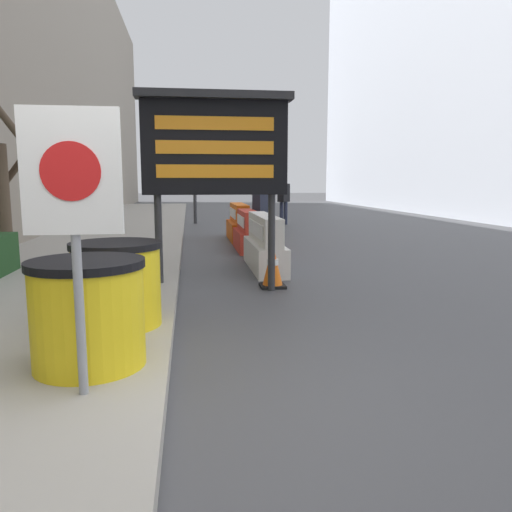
{
  "coord_description": "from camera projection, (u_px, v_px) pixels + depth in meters",
  "views": [
    {
      "loc": [
        0.18,
        -3.13,
        1.53
      ],
      "look_at": [
        1.25,
        4.91,
        0.3
      ],
      "focal_mm": 35.0,
      "sensor_mm": 36.0,
      "label": 1
    }
  ],
  "objects": [
    {
      "name": "pedestrian_passerby",
      "position": [
        284.0,
        197.0,
        17.52
      ],
      "size": [
        0.48,
        0.5,
        1.65
      ],
      "rotation": [
        0.0,
        0.0,
        0.85
      ],
      "color": "#23283D",
      "rests_on": "ground_plane"
    },
    {
      "name": "warning_sign",
      "position": [
        73.0,
        196.0,
        3.05
      ],
      "size": [
        0.6,
        0.08,
        1.82
      ],
      "color": "gray",
      "rests_on": "sidewalk_left"
    },
    {
      "name": "pedestrian_worker",
      "position": [
        263.0,
        205.0,
        11.41
      ],
      "size": [
        0.5,
        0.47,
        1.66
      ],
      "rotation": [
        0.0,
        0.0,
        0.63
      ],
      "color": "#514C42",
      "rests_on": "ground_plane"
    },
    {
      "name": "traffic_light_near_curb",
      "position": [
        194.0,
        130.0,
        17.51
      ],
      "size": [
        0.28,
        0.44,
        4.58
      ],
      "color": "#2D2D30",
      "rests_on": "ground_plane"
    },
    {
      "name": "traffic_cone_near",
      "position": [
        273.0,
        266.0,
        7.19
      ],
      "size": [
        0.36,
        0.36,
        0.64
      ],
      "color": "black",
      "rests_on": "ground_plane"
    },
    {
      "name": "building_left_facade",
      "position": [
        14.0,
        4.0,
        11.55
      ],
      "size": [
        0.4,
        50.4,
        11.17
      ],
      "color": "gray",
      "rests_on": "ground_plane"
    },
    {
      "name": "ground_plane",
      "position": [
        166.0,
        416.0,
        3.27
      ],
      "size": [
        120.0,
        120.0,
        0.0
      ],
      "primitive_type": "plane",
      "color": "#3F3F42"
    },
    {
      "name": "jersey_barrier_red_striped",
      "position": [
        248.0,
        233.0,
        11.03
      ],
      "size": [
        0.54,
        1.67,
        0.88
      ],
      "color": "red",
      "rests_on": "ground_plane"
    },
    {
      "name": "jersey_barrier_white",
      "position": [
        264.0,
        245.0,
        8.68
      ],
      "size": [
        0.5,
        2.14,
        0.95
      ],
      "color": "silver",
      "rests_on": "ground_plane"
    },
    {
      "name": "barrel_drum_middle",
      "position": [
        117.0,
        284.0,
        4.75
      ],
      "size": [
        0.85,
        0.85,
        0.81
      ],
      "color": "yellow",
      "rests_on": "sidewalk_left"
    },
    {
      "name": "jersey_barrier_orange_far",
      "position": [
        239.0,
        224.0,
        13.01
      ],
      "size": [
        0.54,
        1.97,
        0.94
      ],
      "color": "orange",
      "rests_on": "ground_plane"
    },
    {
      "name": "message_board",
      "position": [
        215.0,
        147.0,
        6.63
      ],
      "size": [
        2.05,
        0.36,
        2.68
      ],
      "color": "#28282B",
      "rests_on": "ground_plane"
    },
    {
      "name": "barrel_drum_foreground",
      "position": [
        88.0,
        313.0,
        3.7
      ],
      "size": [
        0.85,
        0.85,
        0.81
      ],
      "color": "yellow",
      "rests_on": "sidewalk_left"
    }
  ]
}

